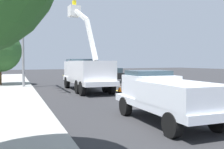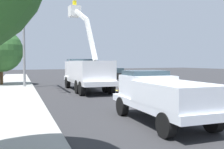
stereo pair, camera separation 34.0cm
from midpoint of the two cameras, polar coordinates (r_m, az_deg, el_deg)
ground at (r=22.40m, az=0.87°, el=-3.39°), size 120.00×120.00×0.00m
sidewalk_far_side at (r=20.94m, az=-20.92°, el=-3.87°), size 60.07×9.35×0.12m
lane_centre_stripe at (r=22.40m, az=0.87°, el=-3.38°), size 49.78×4.97×0.01m
utility_bucket_truck at (r=21.60m, az=-5.28°, el=0.68°), size 8.40×3.28×7.64m
service_pickup_truck at (r=10.47m, az=12.01°, el=-4.55°), size 5.78×2.63×2.06m
passing_minivan at (r=31.18m, az=0.44°, el=0.18°), size 4.96×2.35×1.69m
traffic_cone_mid_front at (r=14.01m, az=11.70°, el=-5.66°), size 0.40×0.40×0.80m
traffic_cone_mid_rear at (r=20.39m, az=2.17°, el=-3.01°), size 0.40×0.40×0.73m
traffic_cone_trailing at (r=26.32m, az=-3.40°, el=-1.61°), size 0.40×0.40×0.79m
traffic_signal_mast at (r=23.35m, az=-18.57°, el=12.55°), size 7.13×1.02×8.86m
street_tree_right at (r=28.31m, az=-23.21°, el=4.90°), size 4.35×4.35×5.74m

